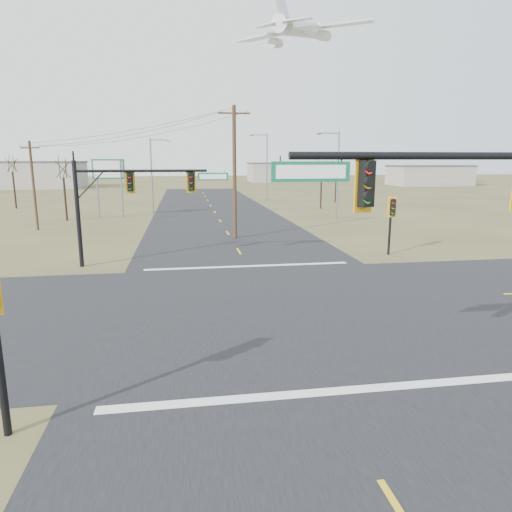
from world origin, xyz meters
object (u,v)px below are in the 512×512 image
at_px(utility_pole_near, 235,171).
at_px(bare_tree_c, 322,168).
at_px(utility_pole_far, 33,184).
at_px(bare_tree_b, 12,163).
at_px(streetlight_b, 266,163).
at_px(bare_tree_d, 336,167).
at_px(highway_sign, 109,177).
at_px(streetlight_a, 336,170).
at_px(streetlight_c, 153,171).
at_px(bare_tree_a, 63,168).
at_px(mast_arm_far, 135,190).
at_px(pedestal_signal_ne, 392,212).

height_order(utility_pole_near, bare_tree_c, utility_pole_near).
height_order(utility_pole_far, bare_tree_b, utility_pole_far).
distance_m(streetlight_b, bare_tree_c, 14.11).
distance_m(utility_pole_near, bare_tree_d, 33.46).
distance_m(highway_sign, streetlight_a, 23.93).
relative_size(streetlight_a, bare_tree_c, 1.38).
bearing_deg(bare_tree_c, utility_pole_near, -122.84).
bearing_deg(utility_pole_near, bare_tree_b, 133.08).
xyz_separation_m(utility_pole_far, bare_tree_b, (-8.31, 19.77, 1.59)).
relative_size(streetlight_b, streetlight_c, 1.16).
bearing_deg(streetlight_b, bare_tree_d, -38.51).
relative_size(utility_pole_near, bare_tree_a, 1.50).
height_order(streetlight_a, bare_tree_b, streetlight_a).
bearing_deg(mast_arm_far, highway_sign, 85.58).
bearing_deg(mast_arm_far, pedestal_signal_ne, -15.48).
xyz_separation_m(pedestal_signal_ne, bare_tree_a, (-25.23, 21.51, 2.51)).
xyz_separation_m(mast_arm_far, streetlight_b, (15.26, 42.11, 1.14)).
xyz_separation_m(streetlight_c, bare_tree_b, (-17.85, 7.34, 0.87)).
relative_size(streetlight_c, bare_tree_d, 1.34).
xyz_separation_m(highway_sign, streetlight_c, (4.33, 4.57, 0.43)).
bearing_deg(highway_sign, bare_tree_d, 19.38).
height_order(utility_pole_far, streetlight_a, streetlight_a).
bearing_deg(pedestal_signal_ne, bare_tree_d, 96.54).
xyz_separation_m(streetlight_c, bare_tree_c, (20.68, 1.03, 0.33)).
height_order(mast_arm_far, highway_sign, highway_sign).
distance_m(mast_arm_far, streetlight_b, 44.80).
distance_m(mast_arm_far, bare_tree_d, 44.01).
relative_size(mast_arm_far, pedestal_signal_ne, 2.28).
xyz_separation_m(utility_pole_far, bare_tree_a, (0.99, 6.39, 1.28)).
height_order(highway_sign, bare_tree_b, bare_tree_b).
distance_m(bare_tree_c, bare_tree_d, 8.89).
xyz_separation_m(streetlight_b, bare_tree_c, (4.80, -13.26, -0.46)).
distance_m(pedestal_signal_ne, utility_pole_far, 30.30).
bearing_deg(utility_pole_far, streetlight_b, 46.44).
height_order(mast_arm_far, bare_tree_d, bare_tree_d).
bearing_deg(bare_tree_b, utility_pole_near, -46.92).
bearing_deg(utility_pole_near, streetlight_c, 110.56).
bearing_deg(utility_pole_far, highway_sign, 56.46).
bearing_deg(highway_sign, streetlight_c, 41.76).
relative_size(mast_arm_far, utility_pole_near, 0.87).
bearing_deg(bare_tree_c, streetlight_c, -177.14).
relative_size(mast_arm_far, utility_pole_far, 1.14).
relative_size(pedestal_signal_ne, utility_pole_far, 0.50).
bearing_deg(streetlight_c, bare_tree_a, -126.34).
relative_size(streetlight_a, bare_tree_b, 1.27).
distance_m(utility_pole_far, streetlight_a, 29.00).
distance_m(streetlight_c, bare_tree_c, 20.71).
distance_m(pedestal_signal_ne, streetlight_c, 32.27).
bearing_deg(streetlight_b, bare_tree_b, -175.85).
relative_size(pedestal_signal_ne, streetlight_a, 0.43).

